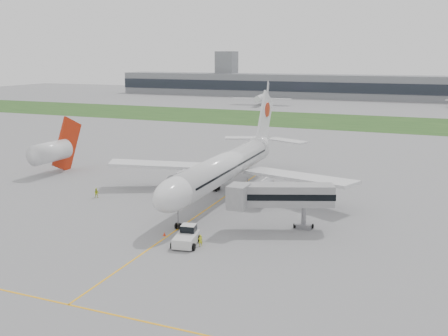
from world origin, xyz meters
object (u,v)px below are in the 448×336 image
at_px(jet_bridge, 278,196).
at_px(neighbor_aircraft, 53,151).
at_px(airliner, 227,165).
at_px(ground_crew_near, 200,241).
at_px(pushback_tug, 187,236).

xyz_separation_m(jet_bridge, neighbor_aircraft, (-55.21, 16.69, -0.20)).
distance_m(airliner, jet_bridge, 20.16).
bearing_deg(ground_crew_near, neighbor_aircraft, -70.87).
bearing_deg(airliner, pushback_tug, -81.05).
relative_size(ground_crew_near, neighbor_aircraft, 0.11).
xyz_separation_m(airliner, jet_bridge, (13.74, -14.75, -0.43)).
xyz_separation_m(pushback_tug, jet_bridge, (9.80, 10.24, 4.09)).
bearing_deg(jet_bridge, airliner, 112.04).
height_order(pushback_tug, jet_bridge, jet_bridge).
relative_size(jet_bridge, ground_crew_near, 9.02).
height_order(jet_bridge, ground_crew_near, jet_bridge).
bearing_deg(neighbor_aircraft, jet_bridge, -14.73).
height_order(ground_crew_near, neighbor_aircraft, neighbor_aircraft).
height_order(airliner, pushback_tug, airliner).
relative_size(airliner, pushback_tug, 10.28).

